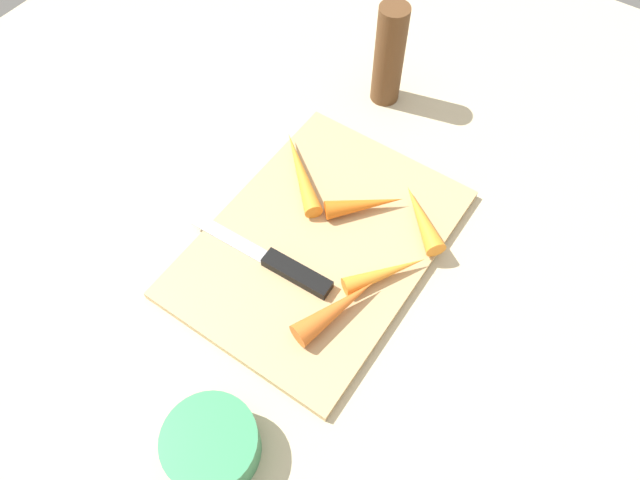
{
  "coord_description": "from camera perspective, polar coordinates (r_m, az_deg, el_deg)",
  "views": [
    {
      "loc": [
        0.32,
        0.22,
        0.63
      ],
      "look_at": [
        0.0,
        0.0,
        0.01
      ],
      "focal_mm": 32.78,
      "sensor_mm": 36.0,
      "label": 1
    }
  ],
  "objects": [
    {
      "name": "ground_plane",
      "position": [
        0.74,
        0.0,
        -0.5
      ],
      "size": [
        1.4,
        1.4,
        0.0
      ],
      "primitive_type": "plane",
      "color": "#C6B793"
    },
    {
      "name": "cutting_board",
      "position": [
        0.73,
        0.0,
        -0.25
      ],
      "size": [
        0.36,
        0.26,
        0.01
      ],
      "primitive_type": "cube",
      "color": "tan",
      "rests_on": "ground_plane"
    },
    {
      "name": "knife",
      "position": [
        0.7,
        -3.17,
        -2.8
      ],
      "size": [
        0.03,
        0.2,
        0.01
      ],
      "rotation": [
        0.0,
        0.0,
        4.75
      ],
      "color": "#B7B7BC",
      "rests_on": "cutting_board"
    },
    {
      "name": "carrot_shortest",
      "position": [
        0.74,
        9.87,
        2.17
      ],
      "size": [
        0.08,
        0.09,
        0.03
      ],
      "primitive_type": "cone",
      "rotation": [
        0.0,
        1.57,
        4.01
      ],
      "color": "orange",
      "rests_on": "cutting_board"
    },
    {
      "name": "carrot_short",
      "position": [
        0.75,
        4.39,
        3.46
      ],
      "size": [
        0.09,
        0.09,
        0.02
      ],
      "primitive_type": "cone",
      "rotation": [
        0.0,
        1.57,
        2.35
      ],
      "color": "orange",
      "rests_on": "cutting_board"
    },
    {
      "name": "carrot_long",
      "position": [
        0.67,
        1.59,
        -6.75
      ],
      "size": [
        0.11,
        0.06,
        0.03
      ],
      "primitive_type": "cone",
      "rotation": [
        0.0,
        1.57,
        2.83
      ],
      "color": "orange",
      "rests_on": "cutting_board"
    },
    {
      "name": "carrot_longest",
      "position": [
        0.78,
        -1.89,
        6.7
      ],
      "size": [
        0.11,
        0.12,
        0.02
      ],
      "primitive_type": "cone",
      "rotation": [
        0.0,
        1.57,
        4.0
      ],
      "color": "orange",
      "rests_on": "cutting_board"
    },
    {
      "name": "carrot_medium",
      "position": [
        0.7,
        6.41,
        -3.21
      ],
      "size": [
        0.1,
        0.08,
        0.02
      ],
      "primitive_type": "cone",
      "rotation": [
        0.0,
        1.57,
        2.54
      ],
      "color": "orange",
      "rests_on": "cutting_board"
    },
    {
      "name": "small_bowl",
      "position": [
        0.63,
        -10.53,
        -19.06
      ],
      "size": [
        0.1,
        0.1,
        0.05
      ],
      "primitive_type": "cylinder",
      "color": "#388C59",
      "rests_on": "ground_plane"
    },
    {
      "name": "pepper_grinder",
      "position": [
        0.86,
        6.76,
        17.45
      ],
      "size": [
        0.04,
        0.04,
        0.15
      ],
      "primitive_type": "cylinder",
      "color": "brown",
      "rests_on": "ground_plane"
    }
  ]
}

